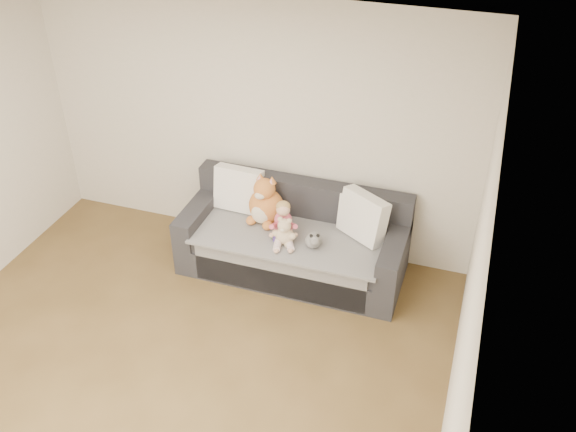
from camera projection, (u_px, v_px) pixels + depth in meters
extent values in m
plane|color=brown|center=(147.00, 407.00, 5.08)|extent=(5.00, 5.00, 0.00)
plane|color=white|center=(90.00, 103.00, 3.63)|extent=(5.00, 5.00, 0.00)
plane|color=beige|center=(255.00, 126.00, 6.32)|extent=(4.50, 0.00, 4.50)
plane|color=beige|center=(460.00, 358.00, 3.76)|extent=(0.00, 5.00, 5.00)
cube|color=#26262A|center=(293.00, 258.00, 6.44)|extent=(2.20, 0.90, 0.30)
cube|color=#26262A|center=(292.00, 241.00, 6.29)|extent=(1.90, 0.80, 0.15)
cube|color=#26262A|center=(304.00, 198.00, 6.44)|extent=(2.20, 0.20, 0.40)
cube|color=#26262A|center=(200.00, 215.00, 6.54)|extent=(0.20, 0.90, 0.30)
cube|color=#26262A|center=(394.00, 253.00, 6.01)|extent=(0.20, 0.90, 0.30)
cube|color=gray|center=(291.00, 235.00, 6.23)|extent=(1.85, 0.88, 0.02)
cube|color=gray|center=(278.00, 278.00, 6.05)|extent=(1.70, 0.02, 0.41)
cube|color=white|center=(239.00, 189.00, 6.48)|extent=(0.50, 0.24, 0.47)
cube|color=white|center=(359.00, 214.00, 6.19)|extent=(0.42, 0.23, 0.38)
cube|color=white|center=(363.00, 217.00, 6.07)|extent=(0.54, 0.44, 0.47)
ellipsoid|color=#D84C84|center=(283.00, 230.00, 6.16)|extent=(0.18, 0.15, 0.15)
ellipsoid|color=#D84C84|center=(283.00, 220.00, 6.11)|extent=(0.17, 0.15, 0.19)
ellipsoid|color=#DBAA8C|center=(283.00, 210.00, 6.02)|extent=(0.13, 0.13, 0.13)
ellipsoid|color=tan|center=(283.00, 207.00, 6.02)|extent=(0.14, 0.14, 0.11)
cylinder|color=#D84C84|center=(274.00, 226.00, 6.06)|extent=(0.05, 0.18, 0.12)
cylinder|color=#D84C84|center=(293.00, 225.00, 6.07)|extent=(0.15, 0.17, 0.12)
ellipsoid|color=#DBAA8C|center=(271.00, 235.00, 6.04)|extent=(0.05, 0.05, 0.05)
ellipsoid|color=#DBAA8C|center=(295.00, 235.00, 6.04)|extent=(0.05, 0.05, 0.05)
cylinder|color=#E5B2C6|center=(278.00, 243.00, 6.05)|extent=(0.11, 0.24, 0.08)
cylinder|color=#E5B2C6|center=(289.00, 243.00, 6.05)|extent=(0.17, 0.24, 0.08)
ellipsoid|color=#DBAA8C|center=(277.00, 250.00, 5.96)|extent=(0.05, 0.07, 0.04)
ellipsoid|color=#DBAA8C|center=(291.00, 250.00, 5.96)|extent=(0.05, 0.07, 0.04)
ellipsoid|color=#C15E2B|center=(266.00, 206.00, 6.34)|extent=(0.35, 0.30, 0.37)
ellipsoid|color=beige|center=(260.00, 214.00, 6.27)|extent=(0.18, 0.08, 0.21)
ellipsoid|color=#C15E2B|center=(264.00, 189.00, 6.20)|extent=(0.21, 0.21, 0.21)
ellipsoid|color=beige|center=(260.00, 196.00, 6.15)|extent=(0.10, 0.07, 0.07)
cone|color=#C15E2B|center=(260.00, 176.00, 6.20)|extent=(0.10, 0.10, 0.07)
cone|color=pink|center=(260.00, 177.00, 6.19)|extent=(0.06, 0.06, 0.05)
cone|color=#C15E2B|center=(272.00, 180.00, 6.15)|extent=(0.10, 0.10, 0.07)
cone|color=pink|center=(271.00, 181.00, 6.14)|extent=(0.06, 0.06, 0.05)
ellipsoid|color=#C15E2B|center=(251.00, 220.00, 6.34)|extent=(0.10, 0.12, 0.08)
ellipsoid|color=#C15E2B|center=(268.00, 225.00, 6.27)|extent=(0.10, 0.12, 0.08)
cylinder|color=#C15E2B|center=(283.00, 218.00, 6.38)|extent=(0.14, 0.25, 0.09)
ellipsoid|color=beige|center=(285.00, 236.00, 6.05)|extent=(0.18, 0.16, 0.18)
ellipsoid|color=beige|center=(284.00, 226.00, 5.98)|extent=(0.13, 0.13, 0.13)
ellipsoid|color=beige|center=(280.00, 219.00, 5.97)|extent=(0.05, 0.05, 0.05)
ellipsoid|color=beige|center=(289.00, 221.00, 5.94)|extent=(0.05, 0.05, 0.05)
ellipsoid|color=beige|center=(283.00, 230.00, 5.95)|extent=(0.05, 0.05, 0.05)
ellipsoid|color=beige|center=(276.00, 233.00, 6.04)|extent=(0.07, 0.07, 0.07)
ellipsoid|color=beige|center=(293.00, 236.00, 6.00)|extent=(0.07, 0.07, 0.07)
ellipsoid|color=beige|center=(278.00, 243.00, 6.06)|extent=(0.07, 0.07, 0.07)
ellipsoid|color=beige|center=(288.00, 245.00, 6.03)|extent=(0.07, 0.07, 0.07)
ellipsoid|color=white|center=(314.00, 240.00, 6.03)|extent=(0.16, 0.20, 0.14)
ellipsoid|color=white|center=(315.00, 241.00, 5.91)|extent=(0.09, 0.09, 0.09)
ellipsoid|color=black|center=(311.00, 236.00, 5.90)|extent=(0.03, 0.03, 0.03)
ellipsoid|color=black|center=(318.00, 236.00, 5.90)|extent=(0.03, 0.03, 0.03)
cylinder|color=#573DA6|center=(276.00, 237.00, 6.10)|extent=(0.08, 0.08, 0.09)
cone|color=green|center=(276.00, 231.00, 6.07)|extent=(0.08, 0.08, 0.04)
cylinder|color=green|center=(271.00, 236.00, 6.10)|extent=(0.02, 0.02, 0.06)
cylinder|color=green|center=(281.00, 236.00, 6.10)|extent=(0.02, 0.02, 0.06)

